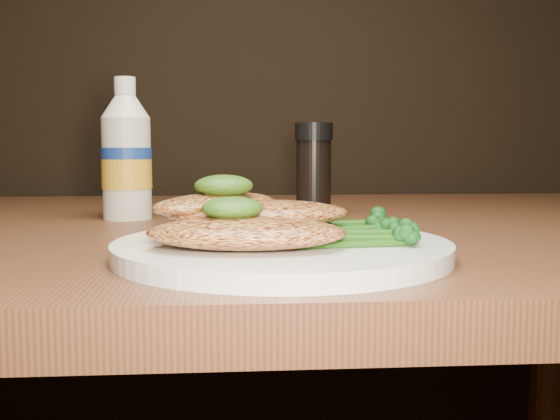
{
  "coord_description": "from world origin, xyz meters",
  "views": [
    {
      "loc": [
        -0.02,
        0.27,
        0.84
      ],
      "look_at": [
        0.02,
        0.8,
        0.79
      ],
      "focal_mm": 43.06,
      "sensor_mm": 36.0,
      "label": 1
    }
  ],
  "objects": [
    {
      "name": "broccolini_bundle",
      "position": [
        0.07,
        0.81,
        0.77
      ],
      "size": [
        0.15,
        0.12,
        0.02
      ],
      "primitive_type": null,
      "rotation": [
        0.0,
        0.0,
        -0.17
      ],
      "color": "#1F4D11",
      "rests_on": "plate"
    },
    {
      "name": "pesto_back",
      "position": [
        -0.03,
        0.83,
        0.81
      ],
      "size": [
        0.05,
        0.05,
        0.02
      ],
      "primitive_type": "ellipsoid",
      "rotation": [
        0.0,
        0.0,
        0.09
      ],
      "color": "#0D3307",
      "rests_on": "chicken_back"
    },
    {
      "name": "mayo_bottle",
      "position": [
        -0.15,
        1.1,
        0.84
      ],
      "size": [
        0.08,
        0.08,
        0.17
      ],
      "primitive_type": null,
      "rotation": [
        0.0,
        0.0,
        -0.38
      ],
      "color": "beige",
      "rests_on": "dining_table"
    },
    {
      "name": "chicken_back",
      "position": [
        -0.03,
        0.84,
        0.79
      ],
      "size": [
        0.14,
        0.14,
        0.02
      ],
      "primitive_type": "ellipsoid",
      "rotation": [
        0.0,
        0.0,
        0.78
      ],
      "color": "#CB8540",
      "rests_on": "plate"
    },
    {
      "name": "plate",
      "position": [
        0.02,
        0.8,
        0.76
      ],
      "size": [
        0.27,
        0.27,
        0.01
      ],
      "primitive_type": "cylinder",
      "color": "white",
      "rests_on": "dining_table"
    },
    {
      "name": "pesto_front",
      "position": [
        -0.02,
        0.77,
        0.79
      ],
      "size": [
        0.06,
        0.05,
        0.02
      ],
      "primitive_type": "ellipsoid",
      "rotation": [
        0.0,
        0.0,
        0.25
      ],
      "color": "#0D3307",
      "rests_on": "chicken_front"
    },
    {
      "name": "pepper_grinder",
      "position": [
        0.08,
        1.12,
        0.81
      ],
      "size": [
        0.05,
        0.05,
        0.12
      ],
      "primitive_type": null,
      "rotation": [
        0.0,
        0.0,
        0.14
      ],
      "color": "black",
      "rests_on": "dining_table"
    },
    {
      "name": "chicken_mid",
      "position": [
        0.0,
        0.82,
        0.78
      ],
      "size": [
        0.16,
        0.09,
        0.02
      ],
      "primitive_type": "ellipsoid",
      "rotation": [
        0.0,
        0.0,
        0.09
      ],
      "color": "#CB8540",
      "rests_on": "plate"
    },
    {
      "name": "chicken_front",
      "position": [
        -0.01,
        0.76,
        0.78
      ],
      "size": [
        0.16,
        0.09,
        0.02
      ],
      "primitive_type": "ellipsoid",
      "rotation": [
        0.0,
        0.0,
        -0.08
      ],
      "color": "#CB8540",
      "rests_on": "plate"
    }
  ]
}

